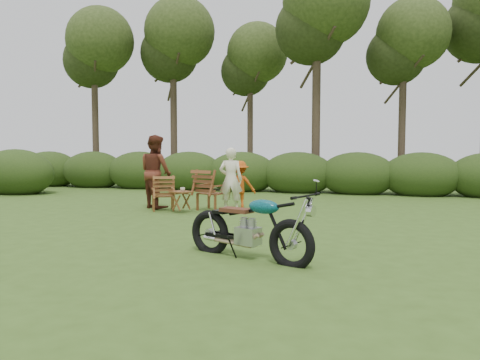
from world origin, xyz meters
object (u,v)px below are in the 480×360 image
(adult_a, at_px, (231,211))
(lawn_chair_left, at_px, (163,211))
(adult_b, at_px, (156,208))
(side_table, at_px, (181,202))
(cup, at_px, (183,189))
(lawn_chair_right, at_px, (212,210))
(motorcycle, at_px, (248,258))
(child, at_px, (240,209))

(adult_a, bearing_deg, lawn_chair_left, 2.91)
(adult_b, bearing_deg, adult_a, -149.22)
(side_table, distance_m, adult_b, 1.15)
(cup, distance_m, adult_b, 1.26)
(cup, height_order, adult_b, adult_b)
(cup, relative_size, adult_a, 0.07)
(side_table, xyz_separation_m, adult_b, (-0.94, 0.60, -0.25))
(adult_b, bearing_deg, lawn_chair_left, 166.82)
(lawn_chair_right, distance_m, cup, 0.95)
(lawn_chair_right, bearing_deg, lawn_chair_left, 37.14)
(side_table, relative_size, adult_b, 0.27)
(motorcycle, height_order, side_table, motorcycle)
(lawn_chair_right, xyz_separation_m, adult_b, (-1.51, 0.02, 0.00))
(lawn_chair_right, distance_m, adult_b, 1.51)
(lawn_chair_left, distance_m, adult_a, 1.66)
(lawn_chair_right, bearing_deg, side_table, 63.79)
(side_table, xyz_separation_m, cup, (0.03, 0.02, 0.30))
(lawn_chair_right, xyz_separation_m, adult_a, (0.51, -0.09, 0.00))
(adult_a, bearing_deg, adult_b, -10.75)
(lawn_chair_right, distance_m, side_table, 0.85)
(adult_b, distance_m, child, 2.15)
(adult_a, bearing_deg, cup, 16.56)
(side_table, bearing_deg, lawn_chair_left, 161.47)
(side_table, relative_size, adult_a, 0.33)
(motorcycle, bearing_deg, child, 128.08)
(motorcycle, bearing_deg, side_table, 144.90)
(adult_a, xyz_separation_m, child, (0.10, 0.43, 0.00))
(side_table, bearing_deg, adult_b, 147.41)
(adult_b, bearing_deg, motorcycle, 162.14)
(child, bearing_deg, motorcycle, 97.45)
(lawn_chair_left, bearing_deg, lawn_chair_right, 170.32)
(motorcycle, bearing_deg, cup, 144.51)
(lawn_chair_left, relative_size, child, 0.71)
(side_table, height_order, adult_a, adult_a)
(adult_a, height_order, adult_b, adult_b)
(motorcycle, bearing_deg, lawn_chair_right, 135.92)
(child, bearing_deg, lawn_chair_right, 19.50)
(adult_a, distance_m, adult_b, 2.02)
(motorcycle, distance_m, lawn_chair_right, 5.05)
(lawn_chair_right, bearing_deg, adult_a, -172.50)
(lawn_chair_right, xyz_separation_m, side_table, (-0.56, -0.58, 0.25))
(lawn_chair_left, bearing_deg, motorcycle, 98.59)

